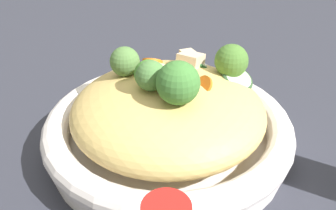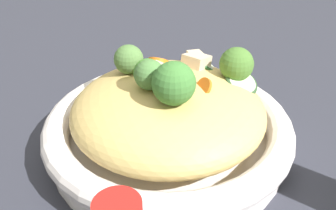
% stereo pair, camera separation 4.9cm
% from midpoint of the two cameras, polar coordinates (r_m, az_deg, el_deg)
% --- Properties ---
extents(ground_plane, '(3.00, 3.00, 0.00)m').
position_cam_midpoint_polar(ground_plane, '(0.53, 2.66, -6.60)').
color(ground_plane, '#2E2F39').
extents(serving_bowl, '(0.33, 0.33, 0.06)m').
position_cam_midpoint_polar(serving_bowl, '(0.52, 2.74, -4.08)').
color(serving_bowl, white).
rests_on(serving_bowl, ground_plane).
extents(noodle_heap, '(0.26, 0.26, 0.08)m').
position_cam_midpoint_polar(noodle_heap, '(0.50, 2.85, -0.89)').
color(noodle_heap, '#D6B365').
rests_on(noodle_heap, serving_bowl).
extents(broccoli_florets, '(0.16, 0.20, 0.07)m').
position_cam_midpoint_polar(broccoli_florets, '(0.47, 4.33, 4.81)').
color(broccoli_florets, '#8EB876').
rests_on(broccoli_florets, serving_bowl).
extents(carrot_coins, '(0.11, 0.10, 0.03)m').
position_cam_midpoint_polar(carrot_coins, '(0.50, 3.58, 4.69)').
color(carrot_coins, orange).
rests_on(carrot_coins, serving_bowl).
extents(zucchini_slices, '(0.10, 0.11, 0.03)m').
position_cam_midpoint_polar(zucchini_slices, '(0.54, 10.92, 4.65)').
color(zucchini_slices, beige).
rests_on(zucchini_slices, serving_bowl).
extents(chicken_chunks, '(0.11, 0.09, 0.04)m').
position_cam_midpoint_polar(chicken_chunks, '(0.52, 4.84, 5.82)').
color(chicken_chunks, beige).
rests_on(chicken_chunks, serving_bowl).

